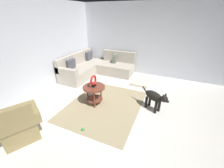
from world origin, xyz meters
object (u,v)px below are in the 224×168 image
object	(u,v)px
armchair	(19,126)
dog	(155,98)
dog_bed_mat	(141,82)
sectional_couch	(96,68)
dog_toy_ball	(83,129)
torus_sculpture	(93,81)
side_table	(94,90)

from	to	relation	value
armchair	dog	world-z (taller)	armchair
dog_bed_mat	sectional_couch	bearing A→B (deg)	89.64
dog_toy_ball	torus_sculpture	bearing A→B (deg)	15.59
sectional_couch	dog_toy_ball	world-z (taller)	sectional_couch
dog_bed_mat	dog_toy_ball	xyz separation A→B (m)	(-2.86, 0.63, -0.01)
side_table	dog_bed_mat	xyz separation A→B (m)	(1.85, -0.92, -0.37)
armchair	side_table	distance (m)	1.83
side_table	dog	xyz separation A→B (m)	(0.36, -1.57, -0.04)
sectional_couch	armchair	bearing A→B (deg)	-175.23
armchair	torus_sculpture	distance (m)	1.87
armchair	side_table	size ratio (longest dim) A/B	1.65
dog_bed_mat	dog	distance (m)	1.65
armchair	dog	bearing A→B (deg)	-19.05
armchair	dog_toy_ball	bearing A→B (deg)	-27.18
dog_bed_mat	dog_toy_ball	world-z (taller)	dog_bed_mat
armchair	dog	size ratio (longest dim) A/B	1.32
sectional_couch	dog	world-z (taller)	sectional_couch
armchair	dog_bed_mat	bearing A→B (deg)	4.34
sectional_couch	torus_sculpture	size ratio (longest dim) A/B	6.90
armchair	torus_sculpture	size ratio (longest dim) A/B	3.04
armchair	torus_sculpture	world-z (taller)	armchair
side_table	dog	distance (m)	1.62
torus_sculpture	dog	size ratio (longest dim) A/B	0.43
armchair	sectional_couch	bearing A→B (deg)	34.04
sectional_couch	dog_toy_ball	xyz separation A→B (m)	(-2.87, -1.30, -0.26)
side_table	dog_bed_mat	world-z (taller)	side_table
sectional_couch	side_table	xyz separation A→B (m)	(-1.86, -1.02, 0.12)
armchair	dog_bed_mat	size ratio (longest dim) A/B	1.24
armchair	torus_sculpture	bearing A→B (deg)	6.02
sectional_couch	dog_bed_mat	bearing A→B (deg)	-90.36
dog_toy_ball	dog_bed_mat	bearing A→B (deg)	-12.49
sectional_couch	dog_toy_ball	bearing A→B (deg)	-155.63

